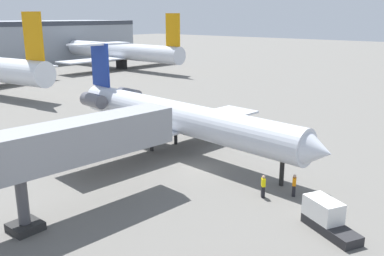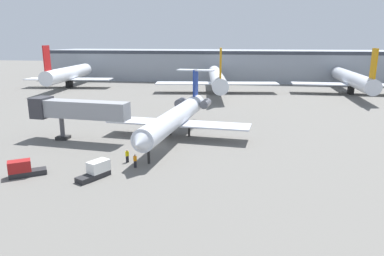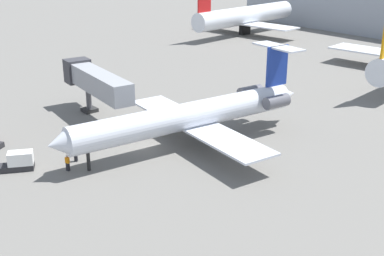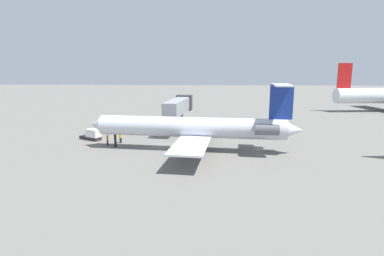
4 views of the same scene
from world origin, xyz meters
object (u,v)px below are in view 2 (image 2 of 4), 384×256
jet_bridge (74,110)px  baggage_tug_lead (96,170)px  baggage_tug_trailing (23,169)px  parked_airliner_west_mid (217,78)px  parked_airliner_west_end (68,74)px  ground_crew_loader (135,161)px  ground_crew_marshaller (127,156)px  regional_jet (177,116)px  parked_airliner_centre (352,79)px

jet_bridge → baggage_tug_lead: bearing=-55.5°
baggage_tug_trailing → baggage_tug_lead: bearing=6.3°
parked_airliner_west_mid → parked_airliner_west_end: bearing=175.4°
parked_airliner_west_end → parked_airliner_west_mid: 48.91m
jet_bridge → ground_crew_loader: size_ratio=9.39×
ground_crew_marshaller → parked_airliner_west_mid: bearing=84.8°
regional_jet → parked_airliner_west_end: (-47.09, 53.99, 0.94)m
jet_bridge → parked_airliner_centre: bearing=46.0°
jet_bridge → ground_crew_marshaller: size_ratio=9.39×
parked_airliner_west_end → ground_crew_loader: bearing=-56.8°
baggage_tug_lead → baggage_tug_trailing: size_ratio=1.03×
regional_jet → parked_airliner_west_end: parked_airliner_west_end is taller
jet_bridge → ground_crew_loader: (12.95, -10.21, -3.98)m
baggage_tug_lead → parked_airliner_west_end: 83.12m
ground_crew_marshaller → regional_jet: bearing=72.4°
regional_jet → baggage_tug_trailing: regional_jet is taller
regional_jet → baggage_tug_trailing: 23.82m
baggage_tug_trailing → parked_airliner_west_mid: bearing=77.1°
parked_airliner_west_end → baggage_tug_lead: bearing=-60.1°
jet_bridge → parked_airliner_west_mid: (17.02, 54.05, -0.55)m
baggage_tug_trailing → jet_bridge: bearing=94.5°
baggage_tug_lead → parked_airliner_west_end: parked_airliner_west_end is taller
ground_crew_marshaller → parked_airliner_west_mid: parked_airliner_west_mid is taller
ground_crew_loader → parked_airliner_west_mid: bearing=86.4°
regional_jet → parked_airliner_west_mid: (1.66, 50.04, 0.76)m
baggage_tug_lead → parked_airliner_west_end: (-41.35, 72.02, 3.62)m
regional_jet → parked_airliner_west_mid: parked_airliner_west_mid is taller
ground_crew_marshaller → jet_bridge: bearing=143.0°
jet_bridge → baggage_tug_lead: jet_bridge is taller
regional_jet → ground_crew_loader: regional_jet is taller
regional_jet → ground_crew_marshaller: size_ratio=18.84×
jet_bridge → ground_crew_loader: 16.96m
ground_crew_marshaller → parked_airliner_west_end: parked_airliner_west_end is taller
ground_crew_loader → parked_airliner_west_mid: (4.07, 64.26, 3.43)m
baggage_tug_lead → regional_jet: bearing=72.4°
regional_jet → baggage_tug_lead: (-5.74, -18.03, -2.69)m
ground_crew_marshaller → ground_crew_loader: size_ratio=1.00×
parked_airliner_west_end → jet_bridge: bearing=-61.3°
ground_crew_marshaller → baggage_tug_lead: (-1.75, -5.47, -0.02)m
baggage_tug_trailing → parked_airliner_west_mid: parked_airliner_west_mid is taller
baggage_tug_trailing → ground_crew_loader: bearing=21.9°
baggage_tug_trailing → parked_airliner_west_end: (-32.91, 72.94, 3.62)m
ground_crew_loader → parked_airliner_centre: 79.85m
parked_airliner_west_end → parked_airliner_centre: (87.17, -0.68, -0.20)m
baggage_tug_lead → parked_airliner_centre: 84.85m
jet_bridge → baggage_tug_trailing: 15.52m
ground_crew_marshaller → baggage_tug_lead: baggage_tug_lead is taller
ground_crew_loader → baggage_tug_lead: (-3.33, -3.81, -0.02)m
jet_bridge → ground_crew_loader: bearing=-38.2°
jet_bridge → parked_airliner_west_end: (-31.73, 58.00, -0.38)m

